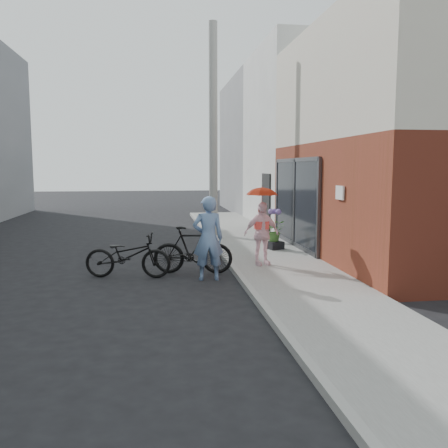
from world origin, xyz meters
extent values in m
plane|color=black|center=(0.00, 0.00, 0.00)|extent=(80.00, 80.00, 0.00)
cube|color=gray|center=(2.10, 2.00, 0.06)|extent=(2.20, 24.00, 0.12)
cube|color=#9E9E99|center=(0.94, 2.00, 0.06)|extent=(0.12, 24.00, 0.12)
cube|color=black|center=(3.16, 3.50, 1.36)|extent=(0.06, 3.80, 2.40)
cube|color=white|center=(3.16, 0.20, 1.82)|extent=(0.04, 0.40, 0.30)
cube|color=silver|center=(7.20, 9.00, 3.50)|extent=(8.00, 6.00, 7.00)
cube|color=slate|center=(7.20, 16.00, 3.50)|extent=(8.00, 8.00, 7.00)
cylinder|color=#9E9E99|center=(1.10, 6.00, 3.50)|extent=(0.28, 0.28, 7.00)
imported|color=#6585B4|center=(0.28, 0.16, 0.89)|extent=(0.65, 0.43, 1.78)
imported|color=black|center=(-1.41, 0.61, 0.49)|extent=(1.93, 0.98, 0.97)
imported|color=black|center=(0.01, 0.82, 0.53)|extent=(1.83, 0.80, 1.06)
imported|color=white|center=(1.60, 0.97, 0.85)|extent=(0.91, 0.52, 1.46)
imported|color=red|center=(1.60, 0.97, 1.89)|extent=(0.70, 0.70, 0.61)
cube|color=black|center=(2.45, 3.03, 0.23)|extent=(0.51, 0.51, 0.21)
imported|color=#43742E|center=(2.45, 3.03, 0.62)|extent=(0.53, 0.46, 0.59)
camera|label=1|loc=(-0.79, -9.60, 2.36)|focal=38.00mm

